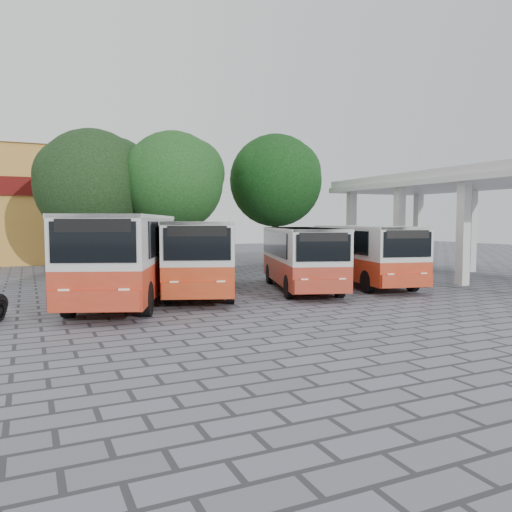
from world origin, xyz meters
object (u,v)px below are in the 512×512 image
bus_centre_left (201,252)px  bus_centre_right (301,254)px  bus_far_left (125,252)px  bus_far_right (365,251)px

bus_centre_left → bus_centre_right: bus_centre_left is taller
bus_far_left → bus_centre_right: 7.40m
bus_far_right → bus_centre_right: bearing=-164.9°
bus_far_right → bus_far_left: bearing=-166.2°
bus_far_left → bus_centre_left: bus_far_left is taller
bus_centre_right → bus_far_right: 3.48m
bus_far_left → bus_far_right: 10.88m
bus_centre_left → bus_centre_right: 4.28m
bus_far_left → bus_centre_left: (3.18, 0.91, -0.13)m
bus_far_left → bus_centre_right: bus_far_left is taller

